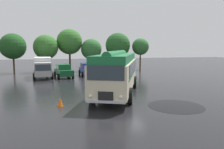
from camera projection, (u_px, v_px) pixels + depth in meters
ground_plane at (128, 95)px, 17.31m from camera, size 120.00×120.00×0.00m
vintage_bus at (117, 71)px, 17.50m from camera, size 6.39×10.20×3.49m
car_near_left at (64, 71)px, 27.65m from camera, size 2.41×4.40×1.66m
car_mid_left at (87, 69)px, 29.63m from camera, size 2.03×4.23×1.66m
car_mid_right at (106, 69)px, 29.44m from camera, size 2.14×4.29×1.66m
box_van at (43, 66)px, 27.69m from camera, size 2.50×5.84×2.50m
tree_far_left at (12, 47)px, 31.89m from camera, size 3.78×3.78×5.84m
tree_left_of_centre at (46, 46)px, 33.50m from camera, size 3.77×3.77×5.73m
tree_centre at (70, 42)px, 35.32m from camera, size 4.10×4.10×6.76m
tree_right_of_centre at (91, 49)px, 35.33m from camera, size 3.36×3.36×5.18m
tree_far_right at (117, 45)px, 36.67m from camera, size 4.14×4.14×6.23m
tree_extra_right at (140, 47)px, 37.05m from camera, size 2.86×2.86×5.36m
traffic_cone at (60, 102)px, 13.90m from camera, size 0.36×0.36×0.55m
puddle_patch at (176, 106)px, 13.92m from camera, size 3.56×3.56×0.01m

